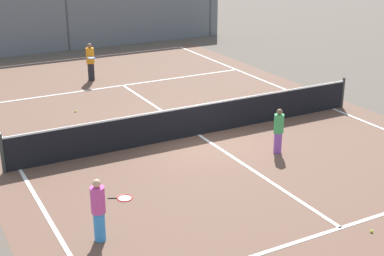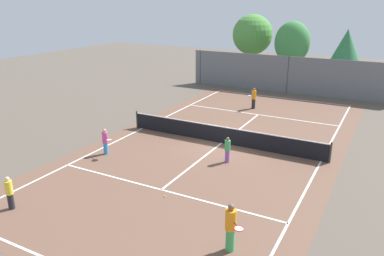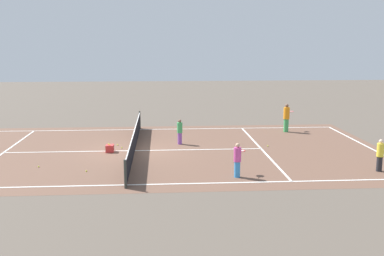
% 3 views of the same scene
% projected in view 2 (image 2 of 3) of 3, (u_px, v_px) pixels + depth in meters
% --- Properties ---
extents(ground_plane, '(80.00, 80.00, 0.00)m').
position_uv_depth(ground_plane, '(222.00, 143.00, 21.70)').
color(ground_plane, brown).
extents(court_surface, '(13.00, 25.00, 0.01)m').
position_uv_depth(court_surface, '(222.00, 143.00, 21.70)').
color(court_surface, brown).
rests_on(court_surface, ground_plane).
extents(tennis_net, '(11.90, 0.10, 1.10)m').
position_uv_depth(tennis_net, '(222.00, 135.00, 21.54)').
color(tennis_net, '#333833').
rests_on(tennis_net, ground_plane).
extents(perimeter_fence, '(18.00, 0.12, 3.20)m').
position_uv_depth(perimeter_fence, '(288.00, 75.00, 32.88)').
color(perimeter_fence, slate).
rests_on(perimeter_fence, ground_plane).
extents(tree_0, '(2.64, 2.64, 5.22)m').
position_uv_depth(tree_0, '(346.00, 46.00, 35.50)').
color(tree_0, brown).
rests_on(tree_0, ground_plane).
extents(tree_1, '(4.09, 4.09, 6.42)m').
position_uv_depth(tree_1, '(252.00, 35.00, 39.01)').
color(tree_1, brown).
rests_on(tree_1, ground_plane).
extents(tree_2, '(3.29, 2.90, 5.94)m').
position_uv_depth(tree_2, '(292.00, 43.00, 35.65)').
color(tree_2, brown).
rests_on(tree_2, ground_plane).
extents(player_0, '(0.51, 0.92, 1.58)m').
position_uv_depth(player_0, '(254.00, 98.00, 28.33)').
color(player_0, '#232328').
rests_on(player_0, ground_plane).
extents(player_1, '(0.85, 0.81, 1.70)m').
position_uv_depth(player_1, '(231.00, 227.00, 12.14)').
color(player_1, '#3FA559').
rests_on(player_1, ground_plane).
extents(player_2, '(0.29, 0.29, 1.37)m').
position_uv_depth(player_2, '(9.00, 193.00, 14.67)').
color(player_2, '#232328').
rests_on(player_2, ground_plane).
extents(player_3, '(0.28, 0.28, 1.33)m').
position_uv_depth(player_3, '(227.00, 149.00, 18.96)').
color(player_3, purple).
rests_on(player_3, ground_plane).
extents(player_4, '(0.86, 0.61, 1.40)m').
position_uv_depth(player_4, '(105.00, 141.00, 19.93)').
color(player_4, '#388CD8').
rests_on(player_4, ground_plane).
extents(ball_crate, '(0.45, 0.38, 0.43)m').
position_uv_depth(ball_crate, '(227.00, 133.00, 22.73)').
color(ball_crate, red).
rests_on(ball_crate, ground_plane).
extents(tennis_ball_0, '(0.07, 0.07, 0.07)m').
position_uv_depth(tennis_ball_0, '(236.00, 140.00, 22.00)').
color(tennis_ball_0, '#CCE533').
rests_on(tennis_ball_0, ground_plane).
extents(tennis_ball_1, '(0.07, 0.07, 0.07)m').
position_uv_depth(tennis_ball_1, '(165.00, 196.00, 15.77)').
color(tennis_ball_1, '#CCE533').
rests_on(tennis_ball_1, ground_plane).
extents(tennis_ball_2, '(0.07, 0.07, 0.07)m').
position_uv_depth(tennis_ball_2, '(248.00, 141.00, 21.94)').
color(tennis_ball_2, '#CCE533').
rests_on(tennis_ball_2, ground_plane).
extents(tennis_ball_3, '(0.07, 0.07, 0.07)m').
position_uv_depth(tennis_ball_3, '(209.00, 118.00, 26.25)').
color(tennis_ball_3, '#CCE533').
rests_on(tennis_ball_3, ground_plane).
extents(tennis_ball_4, '(0.07, 0.07, 0.07)m').
position_uv_depth(tennis_ball_4, '(198.00, 103.00, 30.13)').
color(tennis_ball_4, '#CCE533').
rests_on(tennis_ball_4, ground_plane).
extents(tennis_ball_5, '(0.07, 0.07, 0.07)m').
position_uv_depth(tennis_ball_5, '(183.00, 125.00, 24.81)').
color(tennis_ball_5, '#CCE533').
rests_on(tennis_ball_5, ground_plane).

